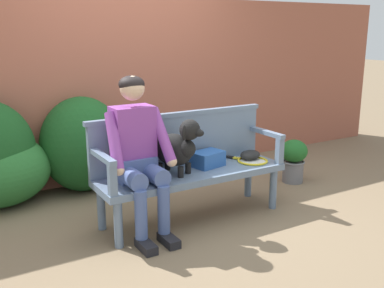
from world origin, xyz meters
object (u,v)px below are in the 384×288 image
at_px(dog_on_bench, 178,147).
at_px(baseball_glove, 250,155).
at_px(person_seated, 137,150).
at_px(potted_plant, 294,159).
at_px(garden_bench, 192,177).
at_px(tennis_racket, 250,160).
at_px(sports_bag, 208,159).

height_order(dog_on_bench, baseball_glove, dog_on_bench).
distance_m(person_seated, potted_plant, 2.09).
bearing_deg(baseball_glove, dog_on_bench, 171.36).
height_order(person_seated, potted_plant, person_seated).
distance_m(dog_on_bench, potted_plant, 1.72).
bearing_deg(baseball_glove, person_seated, 170.57).
bearing_deg(baseball_glove, garden_bench, 171.14).
bearing_deg(baseball_glove, tennis_racket, -139.71).
height_order(garden_bench, potted_plant, potted_plant).
distance_m(person_seated, dog_on_bench, 0.38).
xyz_separation_m(tennis_racket, baseball_glove, (0.04, 0.05, 0.04)).
relative_size(sports_bag, potted_plant, 0.57).
bearing_deg(potted_plant, tennis_racket, -160.31).
height_order(garden_bench, dog_on_bench, dog_on_bench).
height_order(dog_on_bench, sports_bag, dog_on_bench).
bearing_deg(potted_plant, baseball_glove, -162.65).
distance_m(person_seated, tennis_racket, 1.19).
bearing_deg(baseball_glove, potted_plant, 5.71).
height_order(baseball_glove, sports_bag, sports_bag).
distance_m(person_seated, sports_bag, 0.76).
bearing_deg(dog_on_bench, person_seated, -179.52).
xyz_separation_m(garden_bench, potted_plant, (1.49, 0.29, -0.12)).
height_order(garden_bench, sports_bag, sports_bag).
bearing_deg(sports_bag, potted_plant, 10.20).
relative_size(tennis_racket, sports_bag, 2.01).
relative_size(person_seated, potted_plant, 2.70).
bearing_deg(tennis_racket, garden_bench, 178.26).
relative_size(person_seated, baseball_glove, 5.99).
xyz_separation_m(garden_bench, tennis_racket, (0.63, -0.02, 0.07)).
height_order(tennis_racket, potted_plant, potted_plant).
height_order(dog_on_bench, tennis_racket, dog_on_bench).
relative_size(person_seated, dog_on_bench, 2.65).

